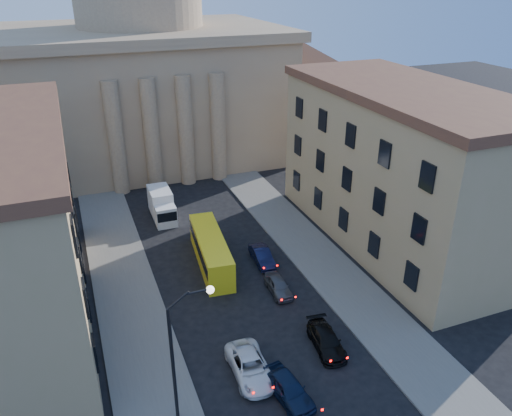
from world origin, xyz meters
The scene contains 12 objects.
sidewalk_left centered at (-8.50, 18.00, 0.07)m, with size 5.00×60.00×0.15m, color #5C5954.
sidewalk_right centered at (8.50, 18.00, 0.07)m, with size 5.00×60.00×0.15m, color #5C5954.
church centered at (0.00, 55.47, 11.88)m, with size 68.02×28.76×36.60m.
building_right centered at (17.00, 22.00, 7.42)m, with size 11.60×26.60×14.70m.
street_lamp centered at (-6.97, 8.00, 5.29)m, with size 2.62×0.44×8.83m.
car_left_near centered at (-0.80, 7.25, 0.73)m, with size 1.72×4.28×1.46m, color #0D1932.
car_left_mid centered at (-2.30, 9.86, 0.69)m, with size 2.28×4.96×1.38m, color white.
car_right_mid centered at (3.50, 10.35, 0.63)m, with size 1.77×4.34×1.26m, color black.
car_right_far centered at (3.04, 17.58, 0.63)m, with size 1.48×3.68×1.25m, color #494A4E.
car_right_distant centered at (3.50, 22.29, 0.66)m, with size 1.39×4.00×1.32m, color black.
city_bus centered at (-0.80, 23.66, 1.48)m, with size 3.18×9.92×2.75m.
box_truck centered at (-2.95, 34.34, 1.39)m, with size 2.18×5.38×2.94m.
Camera 1 is at (-10.80, -13.06, 23.81)m, focal length 35.00 mm.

